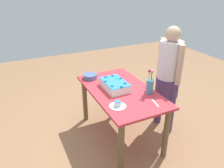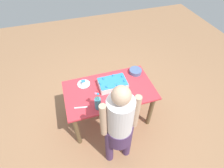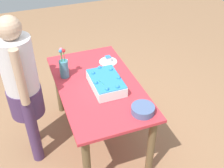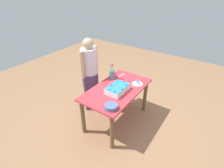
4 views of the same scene
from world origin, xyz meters
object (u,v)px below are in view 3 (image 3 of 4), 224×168
object	(u,v)px
flower_vase	(64,67)
fruit_bowl	(143,110)
serving_plate_with_slice	(108,61)
cake_knife	(67,64)
person_standing	(22,84)
sheet_cake	(106,83)

from	to	relation	value
flower_vase	fruit_bowl	world-z (taller)	flower_vase
serving_plate_with_slice	cake_knife	world-z (taller)	serving_plate_with_slice
serving_plate_with_slice	person_standing	bearing A→B (deg)	106.34
person_standing	sheet_cake	bearing A→B (deg)	-11.21
sheet_cake	cake_knife	distance (m)	0.59
flower_vase	person_standing	size ratio (longest dim) A/B	0.21
sheet_cake	cake_knife	size ratio (longest dim) A/B	2.28
fruit_bowl	cake_knife	bearing A→B (deg)	23.80
sheet_cake	serving_plate_with_slice	xyz separation A→B (m)	(0.41, -0.17, -0.04)
serving_plate_with_slice	fruit_bowl	world-z (taller)	serving_plate_with_slice
cake_knife	fruit_bowl	xyz separation A→B (m)	(-0.97, -0.43, 0.03)
cake_knife	person_standing	world-z (taller)	person_standing
flower_vase	fruit_bowl	distance (m)	0.90
cake_knife	sheet_cake	bearing A→B (deg)	-143.09
fruit_bowl	person_standing	world-z (taller)	person_standing
fruit_bowl	person_standing	bearing A→B (deg)	57.15
sheet_cake	person_standing	bearing A→B (deg)	78.79
sheet_cake	serving_plate_with_slice	size ratio (longest dim) A/B	2.14
sheet_cake	cake_knife	xyz separation A→B (m)	(0.53, 0.26, -0.05)
serving_plate_with_slice	fruit_bowl	size ratio (longest dim) A/B	0.97
fruit_bowl	person_standing	size ratio (longest dim) A/B	0.13
sheet_cake	cake_knife	bearing A→B (deg)	25.79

